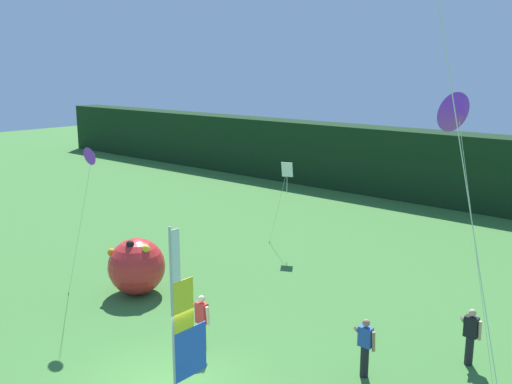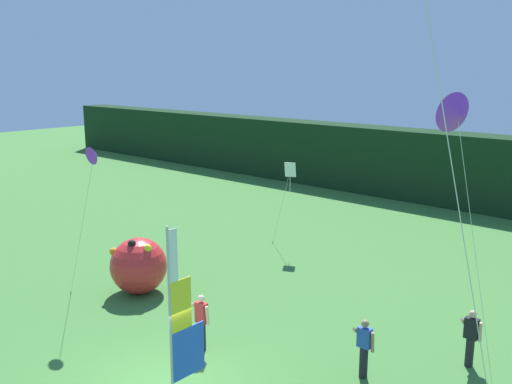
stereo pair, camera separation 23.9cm
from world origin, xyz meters
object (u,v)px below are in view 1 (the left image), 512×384
at_px(person_far_left, 471,335).
at_px(inflatable_balloon, 137,266).
at_px(person_near_banner, 365,346).
at_px(kite_purple_delta_0, 92,156).
at_px(banner_flag, 183,325).
at_px(kite_white_diamond_1, 286,174).
at_px(kite_purple_delta_3, 459,115).
at_px(person_mid_field, 202,321).

xyz_separation_m(person_far_left, inflatable_balloon, (-10.82, -2.81, 0.16)).
xyz_separation_m(person_near_banner, kite_purple_delta_0, (-8.90, -2.00, 4.29)).
xyz_separation_m(banner_flag, kite_white_diamond_1, (-5.83, 11.24, 1.18)).
bearing_deg(kite_purple_delta_0, banner_flag, -17.98).
height_order(person_far_left, kite_purple_delta_0, kite_purple_delta_0).
relative_size(inflatable_balloon, kite_purple_delta_3, 0.28).
bearing_deg(person_mid_field, banner_flag, -51.69).
relative_size(banner_flag, kite_white_diamond_1, 1.17).
height_order(banner_flag, person_near_banner, banner_flag).
bearing_deg(kite_purple_delta_0, person_far_left, 22.30).
height_order(inflatable_balloon, kite_white_diamond_1, kite_white_diamond_1).
xyz_separation_m(kite_purple_delta_0, kite_purple_delta_3, (10.78, 2.28, 1.75)).
distance_m(inflatable_balloon, kite_purple_delta_3, 12.38).
height_order(inflatable_balloon, kite_purple_delta_0, kite_purple_delta_0).
xyz_separation_m(banner_flag, kite_purple_delta_3, (4.24, 4.40, 4.70)).
relative_size(banner_flag, kite_purple_delta_0, 0.83).
relative_size(banner_flag, kite_purple_delta_3, 0.62).
distance_m(inflatable_balloon, kite_white_diamond_1, 7.94).
bearing_deg(kite_purple_delta_3, person_near_banner, -171.42).
xyz_separation_m(person_mid_field, kite_purple_delta_3, (6.06, 2.10, 5.99)).
height_order(inflatable_balloon, kite_purple_delta_3, kite_purple_delta_3).
distance_m(person_mid_field, person_far_left, 7.34).
bearing_deg(kite_purple_delta_3, banner_flag, -133.94).
height_order(person_near_banner, kite_purple_delta_3, kite_purple_delta_3).
bearing_deg(inflatable_balloon, kite_white_diamond_1, 83.97).
bearing_deg(banner_flag, kite_white_diamond_1, 117.42).
relative_size(person_far_left, kite_white_diamond_1, 0.41).
height_order(person_near_banner, person_far_left, person_far_left).
xyz_separation_m(inflatable_balloon, kite_purple_delta_0, (0.09, -1.59, 4.13)).
bearing_deg(kite_white_diamond_1, inflatable_balloon, -96.03).
relative_size(person_near_banner, kite_white_diamond_1, 0.41).
height_order(banner_flag, kite_purple_delta_0, kite_purple_delta_0).
relative_size(banner_flag, person_mid_field, 2.72).
height_order(person_near_banner, kite_white_diamond_1, kite_white_diamond_1).
relative_size(person_mid_field, person_far_left, 1.05).
height_order(person_far_left, kite_white_diamond_1, kite_white_diamond_1).
bearing_deg(kite_white_diamond_1, person_mid_field, -65.82).
distance_m(inflatable_balloon, kite_purple_delta_0, 4.43).
bearing_deg(person_near_banner, person_mid_field, -156.47).
height_order(kite_white_diamond_1, kite_purple_delta_3, kite_purple_delta_3).
bearing_deg(person_far_left, kite_purple_delta_0, -157.70).
xyz_separation_m(kite_purple_delta_0, kite_white_diamond_1, (0.70, 9.12, -1.77)).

